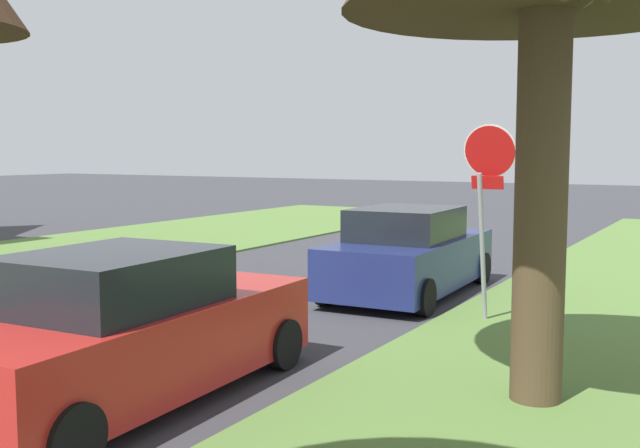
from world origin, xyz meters
TOP-DOWN VIEW (x-y plane):
  - stop_sign_far at (4.27, 11.02)m, footprint 0.81×0.61m
  - parked_sedan_red at (2.14, 5.73)m, footprint 2.09×4.47m
  - parked_sedan_navy at (2.39, 12.51)m, footprint 2.09×4.47m

SIDE VIEW (x-z plane):
  - parked_sedan_red at x=2.14m, z-range -0.06..1.51m
  - parked_sedan_navy at x=2.39m, z-range -0.06..1.51m
  - stop_sign_far at x=4.27m, z-range 0.70..3.63m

